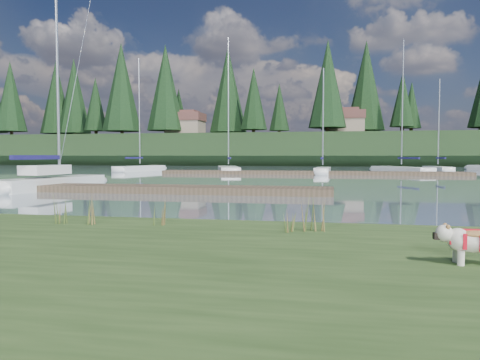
# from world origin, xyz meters

# --- Properties ---
(ground) EXTENTS (200.00, 200.00, 0.00)m
(ground) POSITION_xyz_m (0.00, 30.00, 0.00)
(ground) COLOR gray
(ground) RESTS_ON ground
(ridge) EXTENTS (200.00, 20.00, 5.00)m
(ridge) POSITION_xyz_m (0.00, 73.00, 2.50)
(ridge) COLOR black
(ridge) RESTS_ON ground
(bulldog) EXTENTS (0.77, 0.35, 0.46)m
(bulldog) POSITION_xyz_m (5.58, -4.66, 0.64)
(bulldog) COLOR silver
(bulldog) RESTS_ON bank
(sailboat_main) EXTENTS (2.22, 7.92, 11.34)m
(sailboat_main) POSITION_xyz_m (-9.51, 10.60, 0.42)
(sailboat_main) COLOR white
(sailboat_main) RESTS_ON ground
(dock_near) EXTENTS (16.00, 2.00, 0.30)m
(dock_near) POSITION_xyz_m (-4.00, 9.00, 0.15)
(dock_near) COLOR #4C3D2C
(dock_near) RESTS_ON ground
(dock_far) EXTENTS (26.00, 2.20, 0.30)m
(dock_far) POSITION_xyz_m (2.00, 30.00, 0.15)
(dock_far) COLOR #4C3D2C
(dock_far) RESTS_ON ground
(sailboat_bg_0) EXTENTS (3.30, 8.29, 11.78)m
(sailboat_bg_0) POSITION_xyz_m (-15.67, 35.95, 0.32)
(sailboat_bg_0) COLOR white
(sailboat_bg_0) RESTS_ON ground
(sailboat_bg_1) EXTENTS (4.12, 8.95, 13.05)m
(sailboat_bg_1) POSITION_xyz_m (-6.20, 34.40, 0.33)
(sailboat_bg_1) COLOR white
(sailboat_bg_1) RESTS_ON ground
(sailboat_bg_2) EXTENTS (1.39, 6.19, 9.45)m
(sailboat_bg_2) POSITION_xyz_m (3.08, 32.14, 0.33)
(sailboat_bg_2) COLOR white
(sailboat_bg_2) RESTS_ON ground
(sailboat_bg_3) EXTENTS (5.62, 8.42, 12.65)m
(sailboat_bg_3) POSITION_xyz_m (10.00, 36.79, 0.32)
(sailboat_bg_3) COLOR white
(sailboat_bg_3) RESTS_ON ground
(sailboat_bg_4) EXTENTS (2.10, 6.19, 9.19)m
(sailboat_bg_4) POSITION_xyz_m (13.95, 38.54, 0.33)
(sailboat_bg_4) COLOR white
(sailboat_bg_4) RESTS_ON ground
(weed_0) EXTENTS (0.17, 0.14, 0.62)m
(weed_0) POSITION_xyz_m (-0.43, -2.57, 0.61)
(weed_0) COLOR #475B23
(weed_0) RESTS_ON bank
(weed_1) EXTENTS (0.17, 0.14, 0.57)m
(weed_1) POSITION_xyz_m (0.84, -2.42, 0.59)
(weed_1) COLOR #475B23
(weed_1) RESTS_ON bank
(weed_2) EXTENTS (0.17, 0.14, 0.71)m
(weed_2) POSITION_xyz_m (3.55, -2.59, 0.65)
(weed_2) COLOR #475B23
(weed_2) RESTS_ON bank
(weed_3) EXTENTS (0.17, 0.14, 0.58)m
(weed_3) POSITION_xyz_m (-1.07, -2.63, 0.59)
(weed_3) COLOR #475B23
(weed_3) RESTS_ON bank
(weed_4) EXTENTS (0.17, 0.14, 0.40)m
(weed_4) POSITION_xyz_m (3.27, -2.78, 0.52)
(weed_4) COLOR #475B23
(weed_4) RESTS_ON bank
(weed_5) EXTENTS (0.17, 0.14, 0.60)m
(weed_5) POSITION_xyz_m (3.72, -2.58, 0.60)
(weed_5) COLOR #475B23
(weed_5) RESTS_ON bank
(mud_lip) EXTENTS (60.00, 0.50, 0.14)m
(mud_lip) POSITION_xyz_m (0.00, -1.60, 0.07)
(mud_lip) COLOR #33281C
(mud_lip) RESTS_ON ground
(conifer_0) EXTENTS (5.72, 5.72, 14.15)m
(conifer_0) POSITION_xyz_m (-55.00, 67.00, 12.64)
(conifer_0) COLOR #382619
(conifer_0) RESTS_ON ridge
(conifer_1) EXTENTS (4.40, 4.40, 11.30)m
(conifer_1) POSITION_xyz_m (-40.00, 71.00, 11.28)
(conifer_1) COLOR #382619
(conifer_1) RESTS_ON ridge
(conifer_2) EXTENTS (6.60, 6.60, 16.05)m
(conifer_2) POSITION_xyz_m (-25.00, 68.00, 13.54)
(conifer_2) COLOR #382619
(conifer_2) RESTS_ON ridge
(conifer_3) EXTENTS (4.84, 4.84, 12.25)m
(conifer_3) POSITION_xyz_m (-10.00, 72.00, 11.74)
(conifer_3) COLOR #382619
(conifer_3) RESTS_ON ridge
(conifer_4) EXTENTS (6.16, 6.16, 15.10)m
(conifer_4) POSITION_xyz_m (3.00, 66.00, 13.09)
(conifer_4) COLOR #382619
(conifer_4) RESTS_ON ridge
(conifer_5) EXTENTS (3.96, 3.96, 10.35)m
(conifer_5) POSITION_xyz_m (15.00, 70.00, 10.83)
(conifer_5) COLOR #382619
(conifer_5) RESTS_ON ridge
(house_0) EXTENTS (6.30, 5.30, 4.65)m
(house_0) POSITION_xyz_m (-22.00, 70.00, 7.31)
(house_0) COLOR gray
(house_0) RESTS_ON ridge
(house_1) EXTENTS (6.30, 5.30, 4.65)m
(house_1) POSITION_xyz_m (6.00, 71.00, 7.31)
(house_1) COLOR gray
(house_1) RESTS_ON ridge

